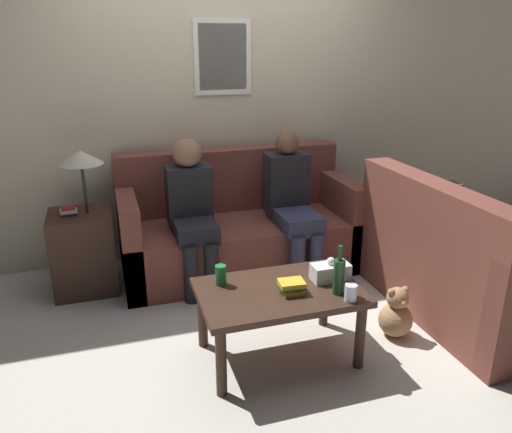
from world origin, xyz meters
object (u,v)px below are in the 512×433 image
at_px(drinking_glass, 351,293).
at_px(person_right, 292,200).
at_px(wine_bottle, 339,276).
at_px(couch_side, 460,268).
at_px(teddy_bear, 396,315).
at_px(person_left, 192,208).
at_px(coffee_table, 279,299).
at_px(couch_main, 238,229).

bearing_deg(drinking_glass, person_right, 82.65).
xyz_separation_m(wine_bottle, person_right, (0.20, 1.25, 0.06)).
relative_size(couch_side, teddy_bear, 4.42).
distance_m(person_left, teddy_bear, 1.66).
distance_m(drinking_glass, person_right, 1.37).
distance_m(wine_bottle, teddy_bear, 0.66).
relative_size(wine_bottle, drinking_glass, 2.98).
height_order(person_right, teddy_bear, person_right).
height_order(coffee_table, drinking_glass, drinking_glass).
xyz_separation_m(wine_bottle, person_left, (-0.61, 1.27, 0.06)).
height_order(couch_side, person_left, person_left).
relative_size(couch_side, person_right, 1.32).
bearing_deg(coffee_table, teddy_bear, -1.16).
relative_size(coffee_table, person_left, 0.83).
xyz_separation_m(coffee_table, wine_bottle, (0.31, -0.15, 0.18)).
distance_m(drinking_glass, teddy_bear, 0.63).
height_order(coffee_table, teddy_bear, coffee_table).
bearing_deg(couch_side, drinking_glass, 109.71).
xyz_separation_m(couch_side, person_left, (-1.69, 0.99, 0.30)).
height_order(couch_side, drinking_glass, couch_side).
height_order(wine_bottle, drinking_glass, wine_bottle).
bearing_deg(couch_main, person_right, -29.38).
bearing_deg(teddy_bear, couch_main, 117.22).
bearing_deg(teddy_bear, couch_side, 14.10).
bearing_deg(couch_side, teddy_bear, 104.10).
height_order(couch_side, wine_bottle, couch_side).
xyz_separation_m(couch_main, wine_bottle, (0.19, -1.47, 0.23)).
xyz_separation_m(drinking_glass, person_left, (-0.63, 1.37, 0.13)).
bearing_deg(wine_bottle, person_right, 80.89).
xyz_separation_m(couch_side, coffee_table, (-1.39, -0.13, 0.05)).
bearing_deg(coffee_table, person_right, 65.35).
bearing_deg(couch_main, couch_side, -43.28).
bearing_deg(coffee_table, wine_bottle, -25.40).
bearing_deg(drinking_glass, person_left, 114.78).
xyz_separation_m(couch_main, couch_side, (1.27, -1.20, 0.00)).
xyz_separation_m(wine_bottle, drinking_glass, (0.03, -0.10, -0.06)).
relative_size(person_left, person_right, 0.99).
bearing_deg(person_left, person_right, -1.21).
distance_m(couch_side, drinking_glass, 1.13).
relative_size(wine_bottle, person_right, 0.26).
bearing_deg(person_right, teddy_bear, -75.14).
bearing_deg(couch_main, teddy_bear, -62.78).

